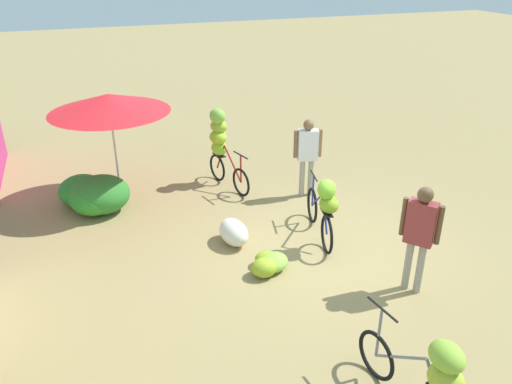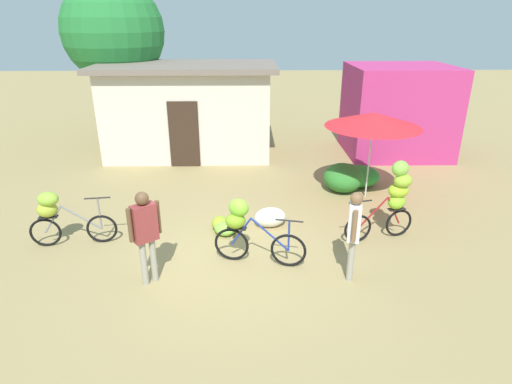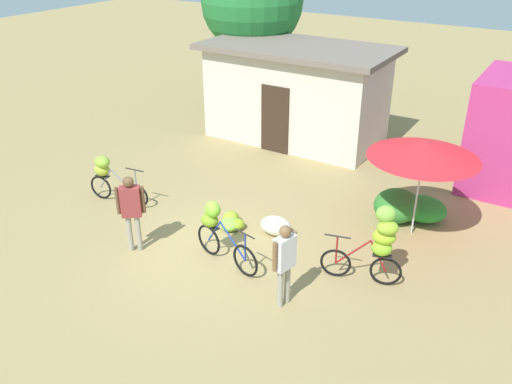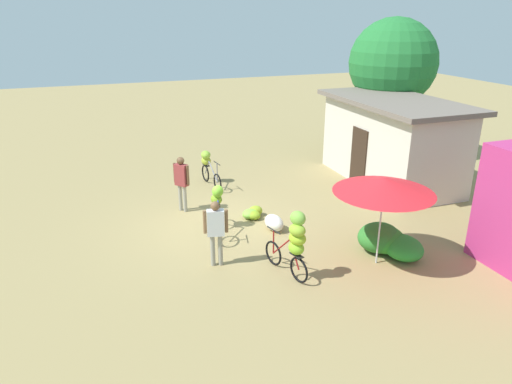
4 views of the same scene
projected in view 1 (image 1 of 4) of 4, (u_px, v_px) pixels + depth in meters
ground_plane at (330, 254)px, 8.50m from camera, size 60.00×60.00×0.00m
hedge_bush_front_left at (101, 194)px, 9.73m from camera, size 1.01×1.09×0.74m
hedge_bush_front_right at (94, 196)px, 9.76m from camera, size 1.11×0.97×0.65m
hedge_bush_mid at (82, 190)px, 10.11m from camera, size 1.09×0.92×0.56m
market_umbrella at (109, 103)px, 9.59m from camera, size 2.32×2.32×2.18m
bicycle_leftmost at (432, 375)px, 5.15m from camera, size 1.69×0.40×1.18m
bicycle_near_pile at (324, 205)px, 8.52m from camera, size 1.71×0.55×1.27m
bicycle_center_loaded at (221, 141)px, 10.67m from camera, size 1.52×0.55×1.68m
banana_pile_on_ground at (269, 263)px, 8.01m from camera, size 0.70×0.76×0.31m
produce_sack at (234, 232)px, 8.72m from camera, size 0.76×0.55×0.44m
person_vendor at (308, 150)px, 10.12m from camera, size 0.29×0.57×1.64m
person_bystander at (420, 229)px, 7.16m from camera, size 0.47×0.40×1.71m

